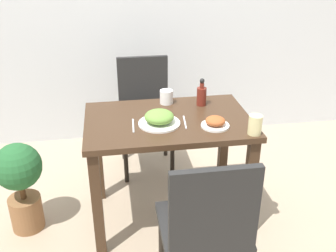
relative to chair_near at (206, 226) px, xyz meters
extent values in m
plane|color=tan|center=(-0.07, 0.73, -0.50)|extent=(16.00, 16.00, 0.00)
cube|color=#3D2819|center=(-0.07, 0.73, 0.21)|extent=(1.01, 0.66, 0.04)
cube|color=#3D2819|center=(-0.53, 0.45, -0.15)|extent=(0.06, 0.06, 0.70)
cube|color=#3D2819|center=(0.38, 0.45, -0.15)|extent=(0.06, 0.06, 0.70)
cube|color=#3D2819|center=(-0.53, 1.01, -0.15)|extent=(0.06, 0.06, 0.70)
cube|color=#3D2819|center=(0.38, 1.01, -0.15)|extent=(0.06, 0.06, 0.70)
cube|color=black|center=(0.00, 0.08, -0.07)|extent=(0.42, 0.42, 0.04)
cube|color=black|center=(0.00, -0.11, 0.17)|extent=(0.40, 0.04, 0.44)
cylinder|color=black|center=(0.18, 0.26, -0.30)|extent=(0.03, 0.03, 0.41)
cylinder|color=black|center=(-0.18, 0.26, -0.30)|extent=(0.03, 0.03, 0.41)
cube|color=black|center=(-0.15, 1.36, -0.07)|extent=(0.42, 0.42, 0.04)
cube|color=black|center=(-0.15, 1.55, 0.17)|extent=(0.40, 0.04, 0.44)
cylinder|color=black|center=(-0.33, 1.18, -0.30)|extent=(0.03, 0.03, 0.41)
cylinder|color=black|center=(0.03, 1.18, -0.30)|extent=(0.03, 0.03, 0.41)
cylinder|color=black|center=(-0.33, 1.54, -0.30)|extent=(0.03, 0.03, 0.41)
cylinder|color=black|center=(0.03, 1.54, -0.30)|extent=(0.03, 0.03, 0.41)
cylinder|color=white|center=(-0.13, 0.66, 0.24)|extent=(0.25, 0.25, 0.01)
ellipsoid|color=olive|center=(-0.13, 0.66, 0.28)|extent=(0.17, 0.17, 0.07)
cylinder|color=white|center=(0.19, 0.58, 0.24)|extent=(0.17, 0.17, 0.01)
ellipsoid|color=#A35128|center=(0.19, 0.58, 0.27)|extent=(0.12, 0.12, 0.05)
cylinder|color=white|center=(-0.04, 0.97, 0.28)|extent=(0.09, 0.09, 0.09)
cylinder|color=beige|center=(0.38, 0.45, 0.29)|extent=(0.08, 0.08, 0.11)
cylinder|color=maroon|center=(0.18, 0.90, 0.29)|extent=(0.06, 0.06, 0.12)
cylinder|color=maroon|center=(0.18, 0.90, 0.37)|extent=(0.03, 0.03, 0.03)
sphere|color=black|center=(0.18, 0.90, 0.40)|extent=(0.03, 0.03, 0.03)
cube|color=silver|center=(-0.29, 0.66, 0.23)|extent=(0.02, 0.18, 0.00)
cube|color=silver|center=(0.02, 0.66, 0.23)|extent=(0.03, 0.18, 0.00)
cylinder|color=brown|center=(-1.00, 0.75, -0.39)|extent=(0.21, 0.21, 0.23)
cylinder|color=brown|center=(-1.00, 0.75, -0.23)|extent=(0.04, 0.04, 0.09)
sphere|color=#235B2D|center=(-1.00, 0.75, -0.04)|extent=(0.29, 0.29, 0.29)
camera|label=1|loc=(-0.41, -1.42, 1.25)|focal=42.00mm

